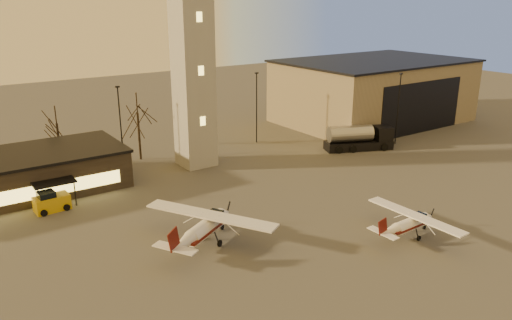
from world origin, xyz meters
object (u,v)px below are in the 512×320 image
Objects in this scene: hangar at (373,91)px; terminal at (0,178)px; control_tower at (192,31)px; service_cart at (51,203)px; cessna_rear at (208,229)px; fuel_truck at (358,140)px; cessna_front at (412,225)px.

hangar reaches higher than terminal.
service_cart is at bearing -165.87° from control_tower.
service_cart is (-9.52, 14.48, -0.37)m from cessna_rear.
terminal reaches higher than service_cart.
control_tower is 37.90m from hangar.
fuel_truck is at bearing -17.74° from control_tower.
service_cart is (-18.64, -4.69, -15.54)m from control_tower.
hangar reaches higher than cessna_front.
cessna_front is at bearing -132.60° from hangar.
cessna_rear is at bearing -60.44° from service_cart.
control_tower is 3.37× the size of cessna_front.
control_tower is at bearing -174.63° from fuel_truck.
fuel_truck is at bearing -6.91° from service_cart.
control_tower reaches higher than hangar.
cessna_front is 34.36m from service_cart.
fuel_truck is (43.59, -8.89, -0.79)m from terminal.
cessna_rear is at bearing -58.69° from terminal.
control_tower is at bearing 101.04° from cessna_front.
terminal is 2.22× the size of cessna_rear.
control_tower reaches higher than fuel_truck.
cessna_front is at bearing -47.34° from service_cart.
control_tower is at bearing -173.69° from hangar.
terminal is 7.54× the size of service_cart.
hangar reaches higher than fuel_truck.
cessna_rear is at bearing -115.44° from control_tower.
control_tower is 24.72m from service_cart.
service_cart is (-54.64, -8.67, -4.37)m from hangar.
cessna_front is (28.24, -30.36, -1.24)m from terminal.
terminal is at bearing -168.42° from fuel_truck.
hangar is 44.17m from cessna_front.
control_tower is 3.39× the size of fuel_truck.
hangar is 3.16× the size of cessna_front.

